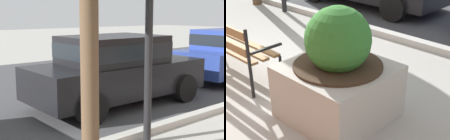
# 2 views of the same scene
# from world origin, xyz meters

# --- Properties ---
(street_surface) EXTENTS (60.00, 9.00, 0.01)m
(street_surface) POSITION_xyz_m (0.00, 7.50, 0.00)
(street_surface) COLOR #424244
(street_surface) RESTS_ON ground
(curb_stone) EXTENTS (60.00, 0.20, 0.12)m
(curb_stone) POSITION_xyz_m (0.00, 2.90, 0.06)
(curb_stone) COLOR #B2AFA8
(curb_stone) RESTS_ON ground
(parked_car_black) EXTENTS (4.11, 1.93, 1.56)m
(parked_car_black) POSITION_xyz_m (-1.14, 4.70, 0.84)
(parked_car_black) COLOR black
(parked_car_black) RESTS_ON ground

